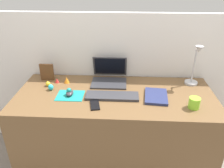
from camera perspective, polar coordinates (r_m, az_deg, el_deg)
ground_plane at (r=2.26m, az=0.64°, el=-19.09°), size 6.00×6.00×0.00m
back_wall at (r=2.17m, az=1.18°, el=0.41°), size 2.78×0.05×1.31m
desk at (r=2.01m, az=0.70°, el=-11.78°), size 1.58×0.68×0.74m
laptop at (r=1.99m, az=-0.66°, el=2.19°), size 0.30×0.28×0.20m
keyboard at (r=1.75m, az=0.03°, el=-3.03°), size 0.41×0.13×0.02m
mousepad at (r=1.80m, az=-10.50°, el=-2.88°), size 0.21×0.17×0.00m
mouse at (r=1.80m, az=-10.61°, el=-2.21°), size 0.06×0.10×0.03m
cell_phone at (r=1.65m, az=-4.34°, el=-5.34°), size 0.09×0.14×0.01m
desk_lamp at (r=1.99m, az=20.17°, el=4.16°), size 0.11×0.14×0.35m
notebook_pad at (r=1.78m, az=11.05°, el=-3.05°), size 0.19×0.25×0.02m
picture_frame at (r=2.08m, az=-16.11°, el=2.92°), size 0.12×0.02×0.15m
coffee_mug at (r=1.71m, az=20.06°, el=-4.52°), size 0.08×0.08×0.08m
toy_figurine_teal at (r=1.80m, az=-10.80°, el=-1.86°), size 0.04×0.04×0.06m
toy_figurine_yellow at (r=1.99m, az=-15.87°, el=0.04°), size 0.04×0.04×0.04m
toy_figurine_red at (r=2.03m, az=-13.72°, el=0.87°), size 0.04×0.04×0.04m
toy_figurine_orange at (r=2.00m, az=-11.38°, el=1.02°), size 0.05×0.05×0.05m
toy_figurine_cyan at (r=1.92m, az=-15.21°, el=-0.79°), size 0.04×0.04×0.05m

